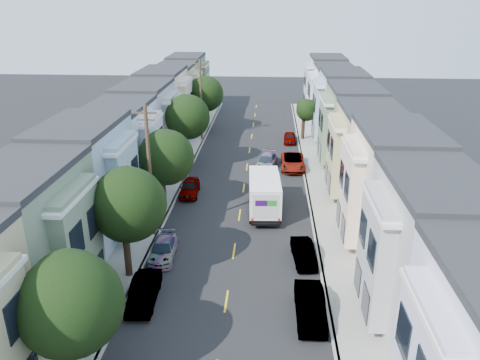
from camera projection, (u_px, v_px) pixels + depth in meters
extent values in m
plane|color=black|center=(234.00, 251.00, 33.75)|extent=(160.00, 160.00, 0.00)
cube|color=black|center=(245.00, 177.00, 47.68)|extent=(12.00, 70.00, 0.02)
cube|color=gray|center=(187.00, 175.00, 48.03)|extent=(0.30, 70.00, 0.15)
cube|color=gray|center=(305.00, 178.00, 47.29)|extent=(0.30, 70.00, 0.15)
cube|color=gray|center=(174.00, 175.00, 48.11)|extent=(2.60, 70.00, 0.15)
cube|color=gray|center=(318.00, 178.00, 47.21)|extent=(2.60, 70.00, 0.15)
cube|color=gold|center=(245.00, 177.00, 47.69)|extent=(0.12, 70.00, 0.01)
cube|color=tan|center=(138.00, 174.00, 48.37)|extent=(5.00, 70.00, 8.50)
cube|color=tan|center=(356.00, 180.00, 47.00)|extent=(5.00, 70.00, 8.50)
cylinder|color=black|center=(71.00, 359.00, 21.73)|extent=(0.44, 0.44, 2.82)
sphere|color=black|center=(69.00, 304.00, 20.60)|extent=(4.70, 4.70, 4.70)
cylinder|color=black|center=(127.00, 253.00, 30.06)|extent=(0.44, 0.44, 3.53)
sphere|color=black|center=(127.00, 205.00, 28.80)|extent=(4.70, 4.70, 4.70)
cylinder|color=black|center=(164.00, 192.00, 40.10)|extent=(0.44, 0.44, 3.02)
sphere|color=black|center=(165.00, 157.00, 38.93)|extent=(4.70, 4.70, 4.70)
cylinder|color=black|center=(185.00, 150.00, 49.81)|extent=(0.44, 0.44, 3.88)
sphere|color=black|center=(187.00, 117.00, 48.49)|extent=(4.70, 4.70, 4.70)
cylinder|color=black|center=(204.00, 119.00, 63.02)|extent=(0.44, 0.44, 3.55)
sphere|color=black|center=(205.00, 94.00, 61.76)|extent=(4.70, 4.70, 4.70)
cylinder|color=black|center=(303.00, 129.00, 59.68)|extent=(0.44, 0.44, 2.90)
sphere|color=black|center=(306.00, 110.00, 58.78)|extent=(2.77, 2.77, 2.77)
cylinder|color=#42301E|center=(150.00, 175.00, 34.17)|extent=(0.26, 0.26, 10.00)
cube|color=#42301E|center=(145.00, 113.00, 32.49)|extent=(1.60, 0.12, 0.12)
cylinder|color=#42301E|center=(201.00, 101.00, 58.33)|extent=(0.26, 0.26, 10.00)
cube|color=#42301E|center=(200.00, 64.00, 56.65)|extent=(1.60, 0.12, 0.12)
cube|color=white|center=(264.00, 195.00, 38.37)|extent=(2.51, 4.50, 2.46)
cube|color=white|center=(265.00, 182.00, 41.46)|extent=(2.51, 2.09, 2.26)
cube|color=black|center=(264.00, 205.00, 39.73)|extent=(2.31, 6.46, 0.25)
cube|color=#2D0A51|center=(259.00, 203.00, 36.19)|extent=(0.94, 0.04, 0.46)
cube|color=#198C1E|center=(270.00, 203.00, 36.14)|extent=(0.73, 0.04, 0.46)
cylinder|color=black|center=(250.00, 218.00, 37.83)|extent=(0.29, 0.94, 0.94)
cylinder|color=black|center=(278.00, 218.00, 37.69)|extent=(0.29, 0.94, 0.94)
cylinder|color=black|center=(252.00, 197.00, 41.74)|extent=(0.29, 0.94, 0.94)
cylinder|color=black|center=(277.00, 198.00, 41.61)|extent=(0.29, 0.94, 0.94)
imported|color=black|center=(266.00, 161.00, 50.10)|extent=(2.64, 4.82, 1.37)
imported|color=#071241|center=(144.00, 292.00, 27.88)|extent=(1.71, 4.28, 1.40)
imported|color=silver|center=(163.00, 249.00, 32.75)|extent=(1.95, 4.20, 1.23)
imported|color=#550905|center=(190.00, 188.00, 43.17)|extent=(1.88, 4.42, 1.41)
imported|color=#555A5F|center=(310.00, 306.00, 26.49)|extent=(1.66, 4.53, 1.50)
imported|color=white|center=(304.00, 253.00, 32.24)|extent=(1.75, 3.97, 1.28)
imported|color=black|center=(293.00, 162.00, 49.79)|extent=(2.48, 5.34, 1.48)
imported|color=black|center=(290.00, 138.00, 58.80)|extent=(1.54, 3.84, 1.24)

